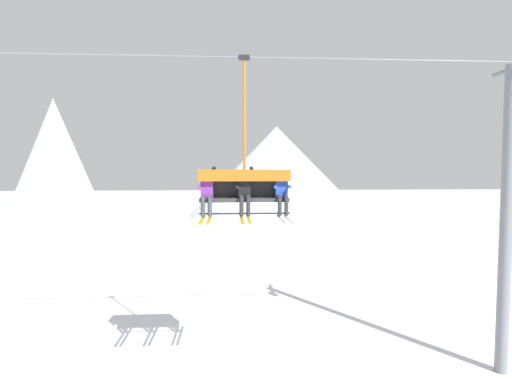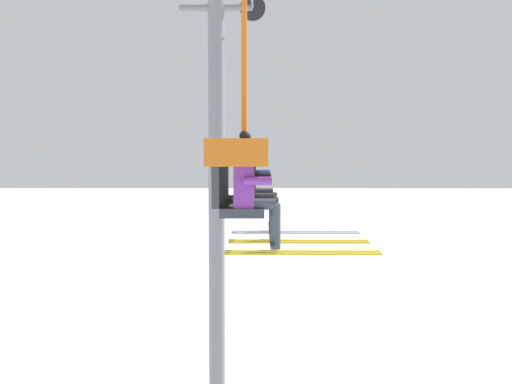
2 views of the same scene
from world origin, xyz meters
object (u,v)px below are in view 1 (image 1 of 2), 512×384
object	(u,v)px
skier_black	(245,191)
skier_blue	(282,192)
chairlift_chair	(244,179)
lift_tower_far	(507,214)
skier_purple	(207,191)

from	to	relation	value
skier_black	skier_blue	xyz separation A→B (m)	(0.98, -0.01, -0.02)
skier_blue	skier_black	bearing A→B (deg)	179.60
chairlift_chair	lift_tower_far	bearing A→B (deg)	5.18
chairlift_chair	skier_blue	world-z (taller)	chairlift_chair
chairlift_chair	skier_blue	bearing A→B (deg)	-12.61
lift_tower_far	chairlift_chair	bearing A→B (deg)	-174.82
skier_purple	skier_blue	world-z (taller)	skier_purple
skier_black	skier_blue	world-z (taller)	skier_black
chairlift_chair	skier_black	bearing A→B (deg)	-89.11
lift_tower_far	skier_black	bearing A→B (deg)	-173.27
lift_tower_far	skier_black	distance (m)	7.93
skier_purple	skier_blue	distance (m)	1.97
skier_black	skier_blue	size ratio (longest dim) A/B	1.00
skier_purple	skier_blue	xyz separation A→B (m)	(1.97, -0.01, -0.02)
skier_blue	skier_purple	bearing A→B (deg)	179.80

